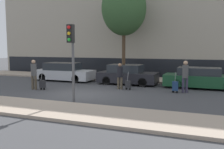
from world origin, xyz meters
TOP-DOWN VIEW (x-y plane):
  - ground_plane at (0.00, 0.00)m, footprint 80.00×80.00m
  - sidewalk_near at (0.00, -3.75)m, footprint 28.00×2.50m
  - sidewalk_far at (0.00, 7.00)m, footprint 28.00×3.00m
  - building_facade at (0.00, 10.87)m, footprint 28.00×3.40m
  - parked_car_0 at (-3.95, 4.48)m, footprint 4.63×1.80m
  - parked_car_1 at (1.21, 4.46)m, footprint 4.11×1.82m
  - parked_car_2 at (6.12, 4.46)m, footprint 4.67×1.79m
  - pedestrian_left at (-3.46, 0.28)m, footprint 0.35×0.34m
  - trolley_left at (-2.92, 0.38)m, footprint 0.34×0.29m
  - pedestrian_center at (1.43, 2.28)m, footprint 0.35×0.34m
  - trolley_center at (1.98, 2.23)m, footprint 0.34×0.29m
  - pedestrian_right at (5.30, 2.46)m, footprint 0.34×0.34m
  - trolley_right at (4.78, 2.25)m, footprint 0.34×0.29m
  - traffic_light at (0.76, -2.36)m, footprint 0.28×0.47m
  - bare_tree_near_crossing at (0.11, 6.95)m, footprint 3.54×3.54m

SIDE VIEW (x-z plane):
  - ground_plane at x=0.00m, z-range 0.00..0.00m
  - sidewalk_near at x=0.00m, z-range 0.00..0.12m
  - sidewalk_far at x=0.00m, z-range 0.00..0.12m
  - trolley_center at x=1.98m, z-range -0.21..0.88m
  - trolley_left at x=-2.92m, z-range -0.21..0.90m
  - trolley_right at x=4.78m, z-range -0.21..0.98m
  - parked_car_2 at x=6.12m, z-range -0.03..1.28m
  - parked_car_1 at x=1.21m, z-range -0.04..1.34m
  - parked_car_0 at x=-3.95m, z-range -0.04..1.35m
  - pedestrian_center at x=1.43m, z-range 0.10..1.72m
  - pedestrian_right at x=5.30m, z-range 0.13..1.96m
  - pedestrian_left at x=-3.46m, z-range 0.13..1.97m
  - traffic_light at x=0.76m, z-range 0.77..4.36m
  - building_facade at x=0.00m, z-range -0.01..10.35m
  - bare_tree_near_crossing at x=0.11m, z-range 1.80..9.51m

